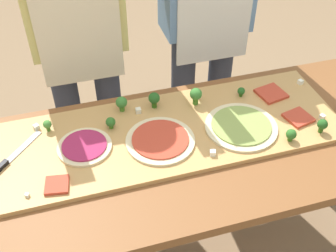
{
  "coord_description": "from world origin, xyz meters",
  "views": [
    {
      "loc": [
        -0.36,
        -1.02,
        1.85
      ],
      "look_at": [
        -0.04,
        0.08,
        0.83
      ],
      "focal_mm": 44.48,
      "sensor_mm": 36.0,
      "label": 1
    }
  ],
  "objects": [
    {
      "name": "cheese_crumble_d",
      "position": [
        -0.12,
        0.22,
        0.81
      ],
      "size": [
        0.02,
        0.02,
        0.02
      ],
      "primitive_type": "cube",
      "rotation": [
        0.0,
        0.0,
        1.53
      ],
      "color": "silver",
      "rests_on": "cutting_board"
    },
    {
      "name": "pizza_slice_near_right",
      "position": [
        0.44,
        0.17,
        0.81
      ],
      "size": [
        0.12,
        0.12,
        0.01
      ],
      "primitive_type": "cube",
      "rotation": [
        0.0,
        0.0,
        0.2
      ],
      "color": "#BC3D28",
      "rests_on": "cutting_board"
    },
    {
      "name": "broccoli_floret_front_right",
      "position": [
        -0.46,
        0.21,
        0.83
      ],
      "size": [
        0.03,
        0.03,
        0.05
      ],
      "color": "#487A23",
      "rests_on": "cutting_board"
    },
    {
      "name": "pizza_slice_center",
      "position": [
        0.47,
        0.01,
        0.81
      ],
      "size": [
        0.11,
        0.11,
        0.01
      ],
      "primitive_type": "cube",
      "rotation": [
        0.0,
        0.0,
        0.22
      ],
      "color": "#BC3D28",
      "rests_on": "cutting_board"
    },
    {
      "name": "cheese_crumble_a",
      "position": [
        -0.55,
        -0.09,
        0.81
      ],
      "size": [
        0.02,
        0.02,
        0.01
      ],
      "primitive_type": "cube",
      "rotation": [
        0.0,
        0.0,
        0.99
      ],
      "color": "white",
      "rests_on": "cutting_board"
    },
    {
      "name": "pizza_whole_beet_magenta",
      "position": [
        -0.35,
        0.08,
        0.81
      ],
      "size": [
        0.2,
        0.2,
        0.02
      ],
      "color": "beige",
      "rests_on": "cutting_board"
    },
    {
      "name": "cheese_crumble_e",
      "position": [
        0.55,
        -0.02,
        0.81
      ],
      "size": [
        0.02,
        0.02,
        0.02
      ],
      "primitive_type": "cube",
      "rotation": [
        0.0,
        0.0,
        0.35
      ],
      "color": "silver",
      "rests_on": "cutting_board"
    },
    {
      "name": "pizza_whole_pesto_green",
      "position": [
        0.23,
        0.02,
        0.81
      ],
      "size": [
        0.27,
        0.27,
        0.02
      ],
      "color": "beige",
      "rests_on": "cutting_board"
    },
    {
      "name": "cutting_board",
      "position": [
        -0.05,
        0.08,
        0.79
      ],
      "size": [
        1.34,
        0.44,
        0.02
      ],
      "primitive_type": "cube",
      "color": "tan",
      "rests_on": "prep_table"
    },
    {
      "name": "prep_table",
      "position": [
        0.0,
        0.0,
        0.68
      ],
      "size": [
        1.85,
        0.72,
        0.78
      ],
      "color": "brown",
      "rests_on": "ground"
    },
    {
      "name": "pizza_slice_near_left",
      "position": [
        -0.46,
        -0.07,
        0.81
      ],
      "size": [
        0.09,
        0.09,
        0.01
      ],
      "primitive_type": "cube",
      "rotation": [
        0.0,
        0.0,
        -0.17
      ],
      "color": "#BC3D28",
      "rests_on": "cutting_board"
    },
    {
      "name": "cheese_crumble_c",
      "position": [
        0.08,
        -0.08,
        0.81
      ],
      "size": [
        0.02,
        0.02,
        0.02
      ],
      "primitive_type": "cube",
      "rotation": [
        0.0,
        0.0,
        1.26
      ],
      "color": "white",
      "rests_on": "cutting_board"
    },
    {
      "name": "cook_left",
      "position": [
        -0.28,
        0.61,
        1.0
      ],
      "size": [
        0.54,
        0.39,
        1.67
      ],
      "color": "#333847",
      "rests_on": "ground"
    },
    {
      "name": "cheese_crumble_f",
      "position": [
        0.59,
        0.21,
        0.81
      ],
      "size": [
        0.02,
        0.02,
        0.02
      ],
      "primitive_type": "cube",
      "rotation": [
        0.0,
        0.0,
        0.25
      ],
      "color": "white",
      "rests_on": "cutting_board"
    },
    {
      "name": "broccoli_floret_center_right",
      "position": [
        -0.05,
        0.23,
        0.84
      ],
      "size": [
        0.05,
        0.05,
        0.07
      ],
      "color": "#2C5915",
      "rests_on": "cutting_board"
    },
    {
      "name": "broccoli_floret_back_right",
      "position": [
        0.12,
        0.21,
        0.85
      ],
      "size": [
        0.05,
        0.05,
        0.07
      ],
      "color": "#3F7220",
      "rests_on": "cutting_board"
    },
    {
      "name": "broccoli_floret_back_mid",
      "position": [
        0.38,
        -0.09,
        0.83
      ],
      "size": [
        0.04,
        0.04,
        0.05
      ],
      "color": "#366618",
      "rests_on": "cutting_board"
    },
    {
      "name": "pizza_whole_tomato_red",
      "position": [
        -0.08,
        0.03,
        0.81
      ],
      "size": [
        0.25,
        0.25,
        0.02
      ],
      "color": "beige",
      "rests_on": "cutting_board"
    },
    {
      "name": "broccoli_floret_back_left",
      "position": [
        0.51,
        -0.08,
        0.84
      ],
      "size": [
        0.04,
        0.04,
        0.06
      ],
      "color": "#2C5915",
      "rests_on": "cutting_board"
    },
    {
      "name": "broccoli_floret_front_mid",
      "position": [
        0.31,
        0.2,
        0.83
      ],
      "size": [
        0.03,
        0.03,
        0.04
      ],
      "color": "#2C5915",
      "rests_on": "cutting_board"
    },
    {
      "name": "cook_right",
      "position": [
        0.3,
        0.61,
        1.0
      ],
      "size": [
        0.54,
        0.39,
        1.67
      ],
      "color": "#333847",
      "rests_on": "ground"
    },
    {
      "name": "broccoli_floret_center_left",
      "position": [
        -0.18,
        0.25,
        0.84
      ],
      "size": [
        0.05,
        0.05,
        0.06
      ],
      "color": "#3F7220",
      "rests_on": "cutting_board"
    },
    {
      "name": "cheese_crumble_b",
      "position": [
        -0.51,
        0.23,
        0.81
      ],
      "size": [
        0.03,
        0.03,
        0.02
      ],
      "primitive_type": "cube",
      "rotation": [
        0.0,
        0.0,
        0.5
      ],
      "color": "silver",
      "rests_on": "cutting_board"
    },
    {
      "name": "chefs_knife",
      "position": [
        -0.62,
        0.07,
        0.81
      ],
      "size": [
        0.2,
        0.22,
        0.02
      ],
      "color": "#B7BABF",
      "rests_on": "cutting_board"
    },
    {
      "name": "broccoli_floret_front_left",
      "position": [
        -0.24,
        0.16,
        0.83
      ],
      "size": [
        0.04,
        0.04,
        0.05
      ],
      "color": "#366618",
      "rests_on": "cutting_board"
    }
  ]
}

